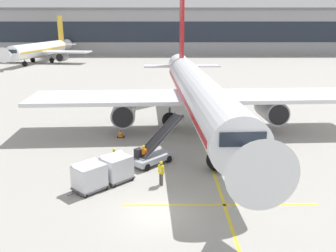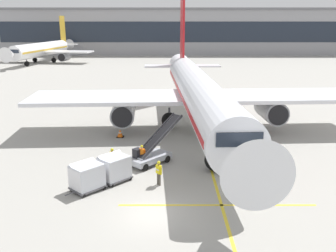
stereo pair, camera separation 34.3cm
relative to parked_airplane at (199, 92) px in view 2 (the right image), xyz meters
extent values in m
plane|color=#9E9B93|center=(-3.78, -17.28, -3.90)|extent=(600.00, 600.00, 0.00)
cylinder|color=silver|center=(0.04, -0.77, 0.11)|extent=(5.45, 33.48, 3.69)
cube|color=red|center=(0.04, -0.77, 0.11)|extent=(5.41, 32.15, 0.44)
cone|color=silver|center=(1.02, -19.25, 0.11)|extent=(3.69, 3.87, 3.50)
cone|color=silver|center=(-1.00, 18.82, 0.39)|extent=(3.44, 6.05, 3.13)
cube|color=silver|center=(-8.65, -0.39, -0.44)|extent=(16.17, 7.50, 0.36)
cylinder|color=#93969E|center=(-7.34, -0.99, -1.76)|extent=(2.51, 4.45, 2.28)
cylinder|color=black|center=(-7.23, -3.21, -1.76)|extent=(1.95, 0.22, 1.94)
cube|color=silver|center=(8.64, 0.52, -0.44)|extent=(16.17, 7.50, 0.36)
cylinder|color=#93969E|center=(7.41, -0.21, -1.76)|extent=(2.51, 4.45, 2.28)
cylinder|color=black|center=(7.52, -2.42, -1.76)|extent=(1.95, 0.22, 1.94)
cube|color=red|center=(-0.92, 17.35, 5.85)|extent=(0.49, 4.01, 10.00)
cube|color=silver|center=(-0.90, 17.05, 0.67)|extent=(10.89, 3.23, 0.20)
cube|color=#1E2633|center=(0.88, -16.68, 0.67)|extent=(2.66, 1.79, 0.81)
cylinder|color=#47474C|center=(0.57, -10.75, -2.40)|extent=(0.22, 0.22, 1.35)
sphere|color=black|center=(0.57, -10.75, -3.08)|extent=(1.65, 1.65, 1.65)
cylinder|color=#47474C|center=(-2.81, 0.75, -2.40)|extent=(0.22, 0.22, 1.35)
sphere|color=black|center=(-2.81, 0.75, -3.08)|extent=(1.65, 1.65, 1.65)
cylinder|color=#47474C|center=(2.71, 1.04, -2.40)|extent=(0.22, 0.22, 1.35)
sphere|color=black|center=(2.71, 1.04, -3.08)|extent=(1.65, 1.65, 1.65)
cube|color=#A3A8B2|center=(-4.38, -9.48, -3.40)|extent=(3.49, 3.57, 0.44)
cube|color=black|center=(-5.28, -9.91, -2.83)|extent=(0.82, 0.82, 0.70)
cylinder|color=#333338|center=(-4.81, -9.41, -2.78)|extent=(0.08, 0.08, 0.80)
cube|color=#A3A8B2|center=(-3.64, -8.69, -1.90)|extent=(3.80, 3.97, 2.71)
cube|color=black|center=(-3.64, -8.69, -1.81)|extent=(3.60, 3.77, 2.55)
cube|color=#333338|center=(-3.32, -9.00, -1.78)|extent=(3.16, 3.36, 2.73)
cube|color=#333338|center=(-3.96, -8.39, -1.78)|extent=(3.16, 3.36, 2.73)
cylinder|color=black|center=(-3.02, -9.11, -3.62)|extent=(0.53, 0.55, 0.56)
cylinder|color=black|center=(-4.10, -8.10, -3.62)|extent=(0.53, 0.55, 0.56)
cylinder|color=black|center=(-4.65, -10.85, -3.62)|extent=(0.53, 0.55, 0.56)
cylinder|color=black|center=(-5.73, -9.84, -3.62)|extent=(0.53, 0.55, 0.56)
cube|color=#515156|center=(-6.66, -12.62, -3.69)|extent=(2.54, 2.55, 0.12)
cylinder|color=#4C4C51|center=(-7.60, -13.59, -3.70)|extent=(0.54, 0.55, 0.07)
cube|color=silver|center=(-6.66, -12.62, -2.88)|extent=(2.40, 2.41, 1.50)
cube|color=silver|center=(-6.95, -12.33, -2.36)|extent=(1.88, 1.90, 0.74)
cube|color=silver|center=(-7.33, -13.32, -2.88)|extent=(1.06, 1.02, 1.38)
sphere|color=black|center=(-7.70, -12.72, -3.75)|extent=(0.30, 0.30, 0.30)
sphere|color=black|center=(-6.72, -13.67, -3.75)|extent=(0.30, 0.30, 0.30)
sphere|color=black|center=(-6.59, -11.57, -3.75)|extent=(0.30, 0.30, 0.30)
sphere|color=black|center=(-5.61, -12.52, -3.75)|extent=(0.30, 0.30, 0.30)
cube|color=#515156|center=(-8.24, -14.12, -3.69)|extent=(2.54, 2.55, 0.12)
cylinder|color=#4C4C51|center=(-9.18, -15.09, -3.70)|extent=(0.54, 0.55, 0.07)
cube|color=silver|center=(-8.24, -14.12, -2.88)|extent=(2.40, 2.41, 1.50)
cube|color=silver|center=(-8.53, -13.83, -2.36)|extent=(1.88, 1.90, 0.74)
cube|color=silver|center=(-8.91, -14.81, -2.88)|extent=(1.06, 1.02, 1.38)
sphere|color=black|center=(-9.28, -14.22, -3.75)|extent=(0.30, 0.30, 0.30)
sphere|color=black|center=(-8.30, -15.17, -3.75)|extent=(0.30, 0.30, 0.30)
sphere|color=black|center=(-8.17, -13.07, -3.75)|extent=(0.30, 0.30, 0.30)
sphere|color=black|center=(-7.19, -14.02, -3.75)|extent=(0.30, 0.30, 0.30)
cylinder|color=#514C42|center=(-3.51, -13.40, -3.47)|extent=(0.15, 0.15, 0.86)
cylinder|color=#514C42|center=(-3.63, -13.26, -3.47)|extent=(0.15, 0.15, 0.86)
cube|color=yellow|center=(-3.57, -13.33, -2.75)|extent=(0.43, 0.45, 0.58)
cube|color=white|center=(-3.67, -13.41, -2.75)|extent=(0.22, 0.27, 0.08)
sphere|color=brown|center=(-3.57, -13.33, -2.34)|extent=(0.21, 0.21, 0.21)
sphere|color=yellow|center=(-3.57, -13.33, -2.27)|extent=(0.23, 0.23, 0.23)
cylinder|color=yellow|center=(-3.42, -13.52, -2.80)|extent=(0.09, 0.09, 0.56)
cylinder|color=yellow|center=(-3.72, -13.14, -2.80)|extent=(0.09, 0.09, 0.56)
cylinder|color=black|center=(-7.13, -10.66, -3.47)|extent=(0.15, 0.15, 0.86)
cylinder|color=black|center=(-7.01, -10.80, -3.47)|extent=(0.15, 0.15, 0.86)
cube|color=yellow|center=(-7.07, -10.73, -2.75)|extent=(0.43, 0.45, 0.58)
cube|color=white|center=(-6.97, -10.65, -2.75)|extent=(0.23, 0.27, 0.08)
sphere|color=brown|center=(-7.07, -10.73, -2.34)|extent=(0.21, 0.21, 0.21)
sphere|color=yellow|center=(-7.07, -10.73, -2.27)|extent=(0.23, 0.23, 0.23)
cylinder|color=yellow|center=(-7.22, -10.54, -2.80)|extent=(0.09, 0.09, 0.56)
cylinder|color=yellow|center=(-6.92, -10.91, -2.80)|extent=(0.09, 0.09, 0.56)
cylinder|color=#514C42|center=(-5.02, -9.96, -3.47)|extent=(0.15, 0.15, 0.86)
cylinder|color=#514C42|center=(-4.85, -10.02, -3.47)|extent=(0.15, 0.15, 0.86)
cube|color=orange|center=(-4.93, -9.99, -2.75)|extent=(0.44, 0.35, 0.58)
cube|color=white|center=(-4.89, -9.87, -2.75)|extent=(0.33, 0.12, 0.08)
sphere|color=tan|center=(-4.93, -9.99, -2.34)|extent=(0.21, 0.21, 0.21)
sphere|color=yellow|center=(-4.93, -9.99, -2.27)|extent=(0.23, 0.23, 0.23)
cylinder|color=orange|center=(-5.16, -9.92, -2.80)|extent=(0.09, 0.09, 0.56)
cylinder|color=orange|center=(-4.70, -10.06, -2.80)|extent=(0.09, 0.09, 0.56)
cube|color=black|center=(-7.55, -2.46, -3.88)|extent=(0.69, 0.69, 0.05)
cone|color=orange|center=(-7.55, -2.46, -3.49)|extent=(0.55, 0.55, 0.73)
cylinder|color=white|center=(-7.55, -2.46, -3.45)|extent=(0.31, 0.31, 0.09)
cube|color=yellow|center=(0.30, -0.77, -3.90)|extent=(0.20, 110.00, 0.01)
cube|color=yellow|center=(0.04, -16.22, -3.90)|extent=(12.00, 0.20, 0.01)
cube|color=#939399|center=(9.96, 92.23, 3.14)|extent=(136.49, 15.01, 14.08)
cube|color=#1E2633|center=(9.96, 84.68, 3.49)|extent=(132.40, 0.10, 6.33)
cube|color=slate|center=(9.96, 90.73, 10.52)|extent=(135.13, 12.76, 0.70)
cylinder|color=white|center=(-36.47, 63.42, -0.40)|extent=(7.32, 26.92, 3.59)
cube|color=gold|center=(-36.47, 63.42, -0.40)|extent=(7.21, 25.87, 0.43)
cone|color=white|center=(-38.60, 48.43, -0.40)|extent=(3.88, 4.04, 3.41)
cone|color=white|center=(-34.18, 79.47, -0.13)|extent=(3.83, 6.12, 3.05)
cube|color=white|center=(-43.36, 65.07, -0.94)|extent=(13.30, 7.07, 0.36)
cylinder|color=#93969E|center=(-42.62, 64.43, -2.23)|extent=(2.69, 3.75, 2.23)
cylinder|color=black|center=(-42.87, 62.66, -2.23)|extent=(1.89, 0.39, 1.89)
cube|color=white|center=(-29.39, 63.08, -0.94)|extent=(13.30, 7.07, 0.36)
cylinder|color=#93969E|center=(-30.28, 62.67, -2.23)|extent=(2.69, 3.75, 2.23)
cylinder|color=black|center=(-30.53, 60.90, -2.23)|extent=(1.89, 0.39, 1.89)
cube|color=gold|center=(-34.38, 78.05, 4.32)|extent=(0.73, 3.21, 8.00)
cube|color=white|center=(-34.42, 77.76, 0.14)|extent=(8.83, 3.33, 0.20)
cube|color=#1E2633|center=(-38.25, 50.92, 0.14)|extent=(2.72, 1.95, 0.79)
cylinder|color=#47474C|center=(-37.60, 55.49, -2.72)|extent=(0.22, 0.22, 1.06)
sphere|color=black|center=(-37.60, 55.49, -3.25)|extent=(1.30, 1.30, 1.30)
cylinder|color=#47474C|center=(-38.94, 65.12, -2.72)|extent=(0.22, 0.22, 1.06)
sphere|color=black|center=(-38.94, 65.12, -3.25)|extent=(1.30, 1.30, 1.30)
cylinder|color=#47474C|center=(-33.61, 64.36, -2.72)|extent=(0.22, 0.22, 1.06)
sphere|color=black|center=(-33.61, 64.36, -3.25)|extent=(1.30, 1.30, 1.30)
camera|label=1|loc=(-3.29, -36.67, 6.86)|focal=39.90mm
camera|label=2|loc=(-2.95, -36.67, 6.86)|focal=39.90mm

